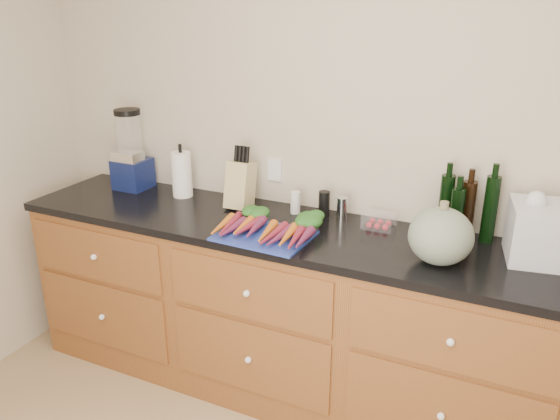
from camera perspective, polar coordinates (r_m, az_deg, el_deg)
The scene contains 15 objects.
wall_back at distance 2.71m, azimuth 11.34°, elevation 6.43°, with size 4.10×0.05×2.60m, color beige.
cabinets at distance 2.75m, azimuth 8.34°, elevation -12.50°, with size 3.60×0.64×0.90m.
countertop at distance 2.53m, azimuth 8.91°, elevation -3.54°, with size 3.64×0.62×0.04m, color black.
cutting_board at distance 2.53m, azimuth -1.67°, elevation -2.68°, with size 0.42×0.32×0.01m, color #24389A.
carrots at distance 2.55m, azimuth -1.23°, elevation -1.64°, with size 0.47×0.34×0.07m.
squash at distance 2.33m, azimuth 16.45°, elevation -2.63°, with size 0.27×0.27×0.24m, color #5F6F5D.
blender_appliance at distance 3.26m, azimuth -15.32°, elevation 5.62°, with size 0.18×0.18×0.46m.
paper_towel at distance 3.07m, azimuth -10.23°, elevation 3.68°, with size 0.11×0.11×0.25m, color white.
knife_block at distance 2.86m, azimuth -4.17°, elevation 2.60°, with size 0.12×0.12×0.24m, color tan.
grinder_salt at distance 2.79m, azimuth 1.62°, elevation 0.79°, with size 0.05×0.05×0.12m, color white.
grinder_pepper at distance 2.73m, azimuth 4.63°, elevation 0.55°, with size 0.06×0.06×0.14m, color black.
canister_chrome at distance 2.71m, azimuth 6.51°, elevation 0.08°, with size 0.05×0.05×0.12m, color silver.
tomato_box at distance 2.66m, azimuth 10.30°, elevation -1.14°, with size 0.15×0.12×0.07m, color white.
bottles at distance 2.60m, azimuth 18.80°, elevation 0.03°, with size 0.26×0.13×0.31m.
grocery_bag at distance 2.52m, azimuth 26.48°, elevation -2.24°, with size 0.33×0.26×0.24m, color white, non-canonical shape.
Camera 1 is at (0.61, -0.93, 1.95)m, focal length 35.00 mm.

